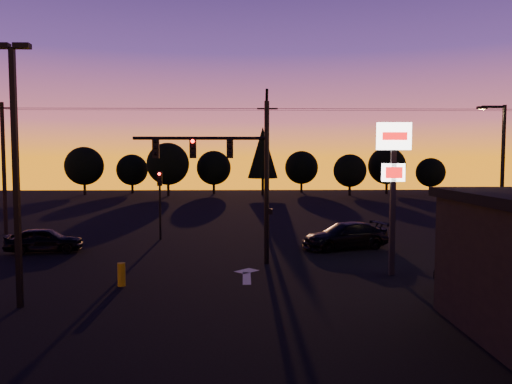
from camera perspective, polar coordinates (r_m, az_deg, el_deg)
The scene contains 23 objects.
ground at distance 21.09m, azimuth -2.43°, elevation -10.49°, with size 120.00×120.00×0.00m, color black.
lane_arrow at distance 22.70m, azimuth -1.07°, elevation -9.43°, with size 1.20×3.10×0.01m.
traffic_signal_mast at distance 24.42m, azimuth -2.52°, elevation 3.20°, with size 6.79×0.52×8.58m.
secondary_signal at distance 32.44m, azimuth -10.94°, elevation -0.35°, with size 0.30×0.31×4.35m.
parking_lot_light at distance 19.12m, azimuth -25.80°, elevation 3.58°, with size 1.25×0.30×9.14m.
pylon_sign at distance 22.89m, azimuth 15.43°, elevation 2.95°, with size 1.50×0.28×6.80m.
streetlight at distance 29.24m, azimuth 26.18°, elevation 1.91°, with size 1.55×0.35×8.00m.
utility_pole_0 at distance 38.12m, azimuth -26.87°, elevation 2.54°, with size 1.40×0.26×9.00m.
utility_pole_1 at distance 34.46m, azimuth 1.30°, elevation 2.86°, with size 1.40×0.26×9.00m.
power_wires at distance 34.61m, azimuth 1.31°, elevation 9.45°, with size 36.00×1.22×0.07m.
bollard at distance 21.41m, azimuth -15.12°, elevation -9.09°, with size 0.32×0.32×0.96m, color #A28A08.
tree_0 at distance 73.90m, azimuth -19.04°, elevation 2.83°, with size 5.36×5.36×6.74m.
tree_1 at distance 75.24m, azimuth -13.97°, elevation 2.47°, with size 4.54×4.54×5.71m.
tree_2 at distance 69.21m, azimuth -10.03°, elevation 3.18°, with size 5.77×5.78×7.26m.
tree_3 at distance 72.56m, azimuth -4.85°, elevation 2.77°, with size 4.95×4.95×6.22m.
tree_4 at distance 69.47m, azimuth 0.78°, elevation 4.53°, with size 4.18×4.18×9.50m.
tree_5 at distance 74.93m, azimuth 5.22°, elevation 2.80°, with size 4.95×4.95×6.22m.
tree_6 at distance 69.98m, azimuth 10.68°, elevation 2.41°, with size 4.54×4.54×5.71m.
tree_7 at distance 74.34m, azimuth 14.73°, elevation 2.92°, with size 5.36×5.36×6.74m.
tree_8 at distance 75.31m, azimuth 19.33°, elevation 2.13°, with size 4.12×4.12×5.19m.
car_left at distance 30.16m, azimuth -23.02°, elevation -5.07°, with size 1.64×4.07×1.39m, color black.
car_right at distance 29.36m, azimuth 10.13°, elevation -4.94°, with size 2.10×5.16×1.50m, color black.
suv_parked at distance 20.59m, azimuth 27.07°, elevation -9.22°, with size 2.40×5.20×1.45m, color black.
Camera 1 is at (0.39, -20.42, 5.27)m, focal length 35.00 mm.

